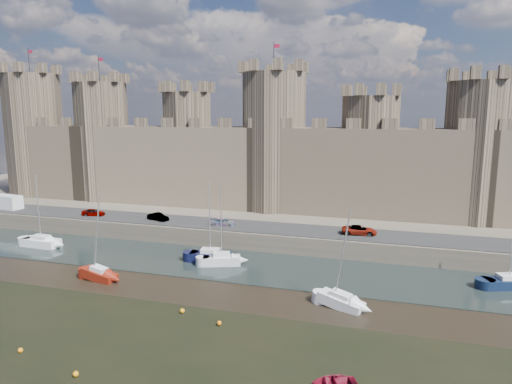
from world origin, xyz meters
TOP-DOWN VIEW (x-y plane):
  - ground at (0.00, 0.00)m, footprint 160.00×160.00m
  - water_channel at (0.00, 24.00)m, footprint 160.00×12.00m
  - quay at (0.00, 60.00)m, footprint 160.00×60.00m
  - road at (0.00, 34.00)m, footprint 160.00×7.00m
  - castle at (-0.64, 48.00)m, footprint 108.50×11.00m
  - car_0 at (-23.91, 33.17)m, footprint 3.81×2.10m
  - car_1 at (-12.35, 33.30)m, footprint 3.89×2.36m
  - car_2 at (-1.68, 33.43)m, footprint 3.80×1.84m
  - car_3 at (17.94, 33.93)m, footprint 4.91×2.69m
  - van at (-41.68, 33.50)m, footprint 5.73×2.80m
  - sailboat_0 at (-25.56, 23.32)m, footprint 5.57×2.30m
  - sailboat_1 at (0.07, 24.33)m, footprint 5.48×2.80m
  - sailboat_2 at (1.97, 23.42)m, footprint 5.00×3.36m
  - sailboat_3 at (34.64, 25.50)m, footprint 5.77×3.81m
  - sailboat_4 at (-9.54, 14.55)m, footprint 4.40×2.22m
  - sailboat_5 at (17.73, 15.12)m, footprint 4.81×3.13m
  - dinghy_4 at (18.84, 1.54)m, footprint 3.91×3.49m
  - buoy_0 at (-5.61, -1.08)m, footprint 0.40×0.40m
  - buoy_1 at (3.44, 9.35)m, footprint 0.45×0.45m
  - buoy_3 at (7.76, 8.00)m, footprint 0.42×0.42m
  - buoy_4 at (0.87, -2.63)m, footprint 0.44×0.44m

SIDE VIEW (x-z plane):
  - ground at x=0.00m, z-range 0.00..0.00m
  - water_channel at x=0.00m, z-range 0.00..0.08m
  - buoy_0 at x=-5.61m, z-range 0.00..0.40m
  - buoy_3 at x=7.76m, z-range 0.00..0.42m
  - buoy_4 at x=0.87m, z-range 0.00..0.44m
  - buoy_1 at x=3.44m, z-range 0.00..0.45m
  - dinghy_4 at x=18.84m, z-range 0.00..0.67m
  - sailboat_5 at x=17.73m, z-range -4.13..5.54m
  - sailboat_4 at x=-9.54m, z-range -4.20..5.66m
  - sailboat_3 at x=34.64m, z-range -3.97..5.46m
  - sailboat_0 at x=-25.56m, z-range -4.35..5.96m
  - sailboat_2 at x=1.97m, z-range -4.23..5.84m
  - sailboat_1 at x=0.07m, z-range -4.42..6.06m
  - quay at x=0.00m, z-range 0.00..2.50m
  - road at x=0.00m, z-range 2.50..2.60m
  - car_2 at x=-1.68m, z-range 2.50..3.57m
  - car_1 at x=-12.35m, z-range 2.50..3.71m
  - car_0 at x=-23.91m, z-range 2.50..3.73m
  - car_3 at x=17.94m, z-range 2.50..3.80m
  - van at x=-41.68m, z-range 2.50..4.91m
  - castle at x=-0.64m, z-range -2.83..26.17m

